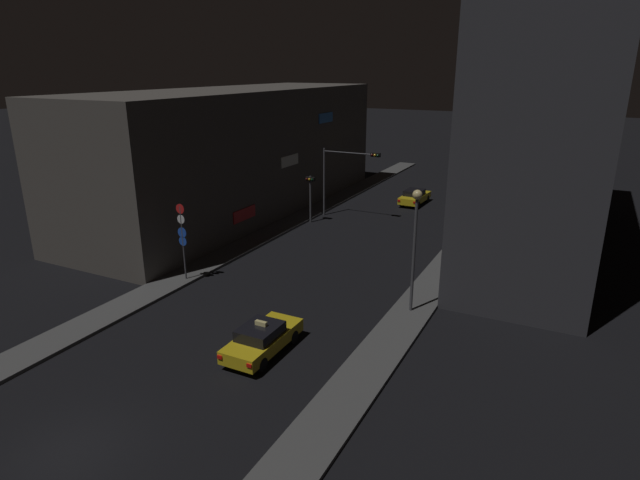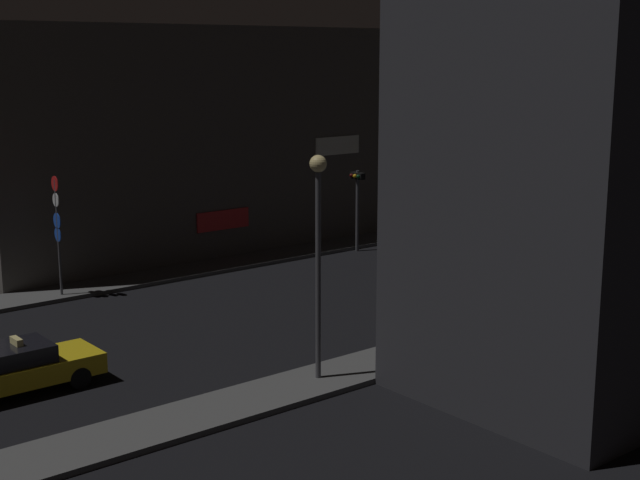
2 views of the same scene
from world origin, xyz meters
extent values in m
cube|color=#4C4C4C|center=(-7.08, 28.48, 0.08)|extent=(2.14, 60.96, 0.17)
cube|color=#4C4C4C|center=(7.08, 28.48, 0.08)|extent=(2.14, 60.96, 0.17)
cube|color=#514C47|center=(-13.21, 29.15, 5.35)|extent=(10.11, 34.51, 10.70)
cube|color=red|center=(-8.11, 22.25, 1.93)|extent=(0.08, 2.80, 0.90)
cube|color=white|center=(-8.11, 29.15, 4.92)|extent=(0.08, 2.80, 0.90)
cube|color=#337FE5|center=(-8.11, 36.05, 7.91)|extent=(0.08, 2.80, 0.90)
cube|color=red|center=(8.11, 25.51, 3.13)|extent=(0.08, 2.80, 0.90)
cube|color=yellow|center=(2.23, 8.62, 0.62)|extent=(1.81, 4.40, 0.60)
cube|color=black|center=(2.23, 8.42, 1.17)|extent=(1.59, 1.98, 0.50)
cylinder|color=black|center=(1.43, 9.98, 0.32)|extent=(0.22, 0.64, 0.64)
cylinder|color=black|center=(3.03, 9.98, 0.32)|extent=(0.22, 0.64, 0.64)
cube|color=#F4E08C|center=(2.23, 8.52, 1.52)|extent=(0.56, 0.18, 0.20)
cube|color=yellow|center=(0.21, 38.37, 0.62)|extent=(1.96, 4.46, 0.60)
cube|color=black|center=(0.20, 38.17, 1.17)|extent=(1.66, 2.04, 0.50)
cube|color=red|center=(-0.62, 36.18, 0.72)|extent=(0.24, 0.07, 0.16)
cube|color=red|center=(0.88, 36.12, 0.72)|extent=(0.24, 0.07, 0.16)
cylinder|color=black|center=(-0.54, 39.76, 0.32)|extent=(0.24, 0.65, 0.64)
cylinder|color=black|center=(1.06, 39.70, 0.32)|extent=(0.24, 0.65, 0.64)
cylinder|color=black|center=(-0.64, 37.04, 0.32)|extent=(0.24, 0.65, 0.64)
cylinder|color=black|center=(0.96, 36.98, 0.32)|extent=(0.24, 0.65, 0.64)
cylinder|color=#47474C|center=(-5.77, 30.99, 2.95)|extent=(0.16, 0.16, 5.90)
cylinder|color=#47474C|center=(-3.43, 30.99, 5.65)|extent=(4.67, 0.10, 0.10)
cube|color=black|center=(-1.10, 30.99, 5.65)|extent=(0.80, 0.28, 0.32)
sphere|color=#3F0C0C|center=(-1.35, 30.81, 5.65)|extent=(0.20, 0.20, 0.20)
sphere|color=yellow|center=(-1.10, 30.81, 5.65)|extent=(0.20, 0.20, 0.20)
sphere|color=#0C3319|center=(-0.85, 30.81, 5.65)|extent=(0.20, 0.20, 0.20)
cylinder|color=#47474C|center=(-5.77, 28.43, 1.97)|extent=(0.16, 0.16, 3.94)
cube|color=black|center=(-5.77, 28.43, 3.69)|extent=(0.80, 0.28, 0.32)
sphere|color=#3F0C0C|center=(-6.01, 28.26, 3.69)|extent=(0.20, 0.20, 0.20)
sphere|color=yellow|center=(-5.77, 28.26, 3.69)|extent=(0.20, 0.20, 0.20)
sphere|color=#0C3319|center=(-5.52, 28.26, 3.69)|extent=(0.20, 0.20, 0.20)
cylinder|color=#47474C|center=(-6.55, 13.63, 2.44)|extent=(0.10, 0.10, 4.55)
cylinder|color=red|center=(-6.55, 13.61, 4.57)|extent=(0.59, 0.03, 0.59)
cylinder|color=white|center=(-6.55, 13.61, 3.94)|extent=(0.53, 0.03, 0.53)
cylinder|color=blue|center=(-6.55, 13.61, 3.12)|extent=(0.63, 0.03, 0.63)
cylinder|color=blue|center=(-6.55, 13.61, 2.58)|extent=(0.56, 0.03, 0.56)
cylinder|color=#47474C|center=(7.02, 15.59, 3.19)|extent=(0.16, 0.16, 6.04)
sphere|color=#F4D88C|center=(7.02, 15.59, 6.46)|extent=(0.49, 0.49, 0.49)
camera|label=1|loc=(14.18, -9.22, 12.47)|focal=29.53mm
camera|label=2|loc=(26.58, -0.31, 9.50)|focal=50.97mm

